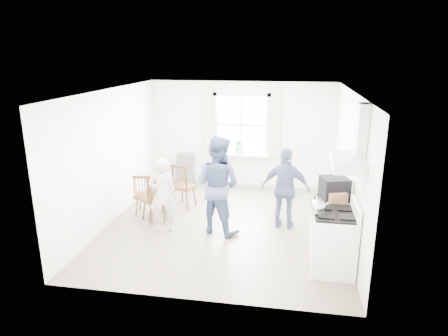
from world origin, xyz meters
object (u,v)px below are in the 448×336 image
at_px(person_right, 286,189).
at_px(windsor_chair_a, 143,191).
at_px(gas_stove, 333,241).
at_px(person_left, 163,195).
at_px(low_cabinet, 333,224).
at_px(person_mid, 218,185).
at_px(stereo_stack, 334,189).
at_px(windsor_chair_c, 156,194).
at_px(windsor_chair_b, 157,196).

bearing_deg(person_right, windsor_chair_a, 7.53).
bearing_deg(gas_stove, person_left, 162.89).
relative_size(low_cabinet, windsor_chair_a, 1.01).
distance_m(low_cabinet, person_left, 3.10).
relative_size(windsor_chair_a, person_mid, 0.49).
distance_m(person_left, person_mid, 1.05).
bearing_deg(person_right, stereo_stack, 145.76).
xyz_separation_m(gas_stove, low_cabinet, (0.07, 0.70, -0.03)).
distance_m(windsor_chair_c, person_right, 2.52).
height_order(windsor_chair_b, person_right, person_right).
xyz_separation_m(gas_stove, person_mid, (-2.00, 1.07, 0.43)).
bearing_deg(person_mid, person_left, 29.53).
distance_m(windsor_chair_c, person_mid, 1.33).
relative_size(stereo_stack, windsor_chair_c, 0.54).
distance_m(windsor_chair_a, person_left, 0.89).
relative_size(windsor_chair_a, windsor_chair_b, 0.97).
relative_size(gas_stove, low_cabinet, 1.24).
bearing_deg(person_right, person_left, 22.36).
relative_size(low_cabinet, windsor_chair_b, 0.98).
bearing_deg(windsor_chair_b, windsor_chair_c, 124.09).
height_order(windsor_chair_a, person_mid, person_mid).
bearing_deg(gas_stove, person_right, 117.58).
bearing_deg(gas_stove, low_cabinet, 84.32).
distance_m(person_mid, person_right, 1.30).
distance_m(low_cabinet, windsor_chair_c, 3.39).
bearing_deg(person_left, person_mid, 173.15).
bearing_deg(gas_stove, person_mid, 151.84).
xyz_separation_m(gas_stove, windsor_chair_c, (-3.27, 1.29, 0.10)).
height_order(windsor_chair_a, windsor_chair_b, windsor_chair_b).
distance_m(gas_stove, windsor_chair_a, 3.94).
bearing_deg(windsor_chair_c, person_left, -55.19).
bearing_deg(gas_stove, windsor_chair_b, 158.92).
bearing_deg(gas_stove, stereo_stack, 86.92).
height_order(person_left, person_mid, person_mid).
bearing_deg(person_right, gas_stove, 126.67).
xyz_separation_m(low_cabinet, windsor_chair_c, (-3.34, 0.59, 0.14)).
xyz_separation_m(stereo_stack, person_left, (-3.05, 0.22, -0.38)).
relative_size(gas_stove, person_right, 0.71).
xyz_separation_m(low_cabinet, person_right, (-0.83, 0.76, 0.34)).
bearing_deg(windsor_chair_a, person_left, -44.40).
height_order(low_cabinet, person_mid, person_mid).
height_order(stereo_stack, windsor_chair_a, stereo_stack).
height_order(stereo_stack, person_right, person_right).
relative_size(stereo_stack, person_right, 0.33).
bearing_deg(windsor_chair_b, windsor_chair_a, 144.06).
bearing_deg(windsor_chair_b, person_left, -55.08).
distance_m(gas_stove, person_left, 3.16).
bearing_deg(person_mid, windsor_chair_c, 11.53).
bearing_deg(low_cabinet, stereo_stack, 173.12).
height_order(windsor_chair_b, windsor_chair_c, windsor_chair_c).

